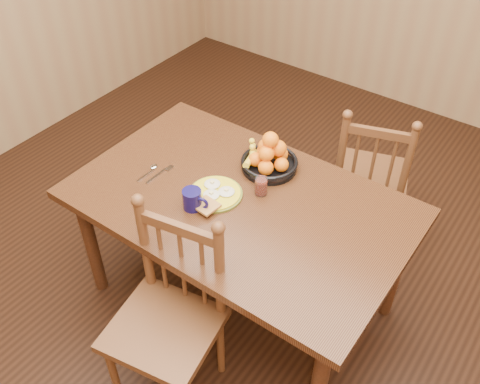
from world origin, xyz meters
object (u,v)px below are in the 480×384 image
Objects in this scene: breakfast_plate at (215,194)px; coffee_mug at (193,199)px; chair_far at (370,176)px; chair_near at (168,319)px; dining_table at (240,213)px; fruit_bowl at (269,157)px.

breakfast_plate is 0.13m from coffee_mug.
chair_near reaches higher than chair_far.
chair_far is 7.07× the size of coffee_mug.
chair_near is at bearing -86.99° from dining_table.
fruit_bowl is at bearing 75.19° from coffee_mug.
chair_far is at bearing 60.43° from fruit_bowl.
chair_near is at bearing -74.79° from breakfast_plate.
chair_near is at bearing -66.84° from coffee_mug.
breakfast_plate is 0.35m from fruit_bowl.
chair_far is 1.48m from chair_near.
breakfast_plate is (-0.11, -0.05, 0.10)m from dining_table.
chair_near is 0.93m from fruit_bowl.
breakfast_plate is at bearing 76.19° from coffee_mug.
coffee_mug is at bearing -104.81° from fruit_bowl.
coffee_mug reaches higher than dining_table.
coffee_mug is (-0.15, -0.17, 0.14)m from dining_table.
fruit_bowl is (0.12, 0.45, 0.02)m from coffee_mug.
dining_table is 12.03× the size of coffee_mug.
chair_far is 1.06m from breakfast_plate.
dining_table is 1.70× the size of chair_far.
dining_table is 0.16m from breakfast_plate.
chair_far is at bearing 65.24° from breakfast_plate.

